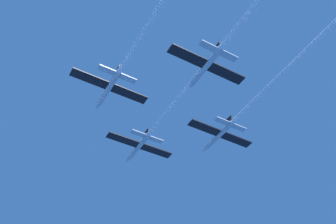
% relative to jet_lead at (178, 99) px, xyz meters
% --- Properties ---
extents(jet_lead, '(20.26, 73.31, 3.36)m').
position_rel_jet_lead_xyz_m(jet_lead, '(0.00, 0.00, 0.00)').
color(jet_lead, '#B2BAC6').
extents(jet_left_wing, '(20.26, 71.98, 3.36)m').
position_rel_jet_lead_xyz_m(jet_left_wing, '(-16.63, -15.87, 0.85)').
color(jet_left_wing, '#B2BAC6').
extents(jet_right_wing, '(20.26, 73.48, 3.36)m').
position_rel_jet_lead_xyz_m(jet_right_wing, '(17.34, -16.07, -0.11)').
color(jet_right_wing, '#B2BAC6').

